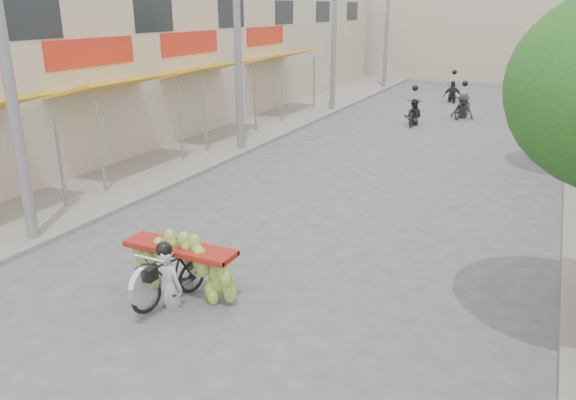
{
  "coord_description": "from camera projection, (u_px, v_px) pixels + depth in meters",
  "views": [
    {
      "loc": [
        4.41,
        -4.81,
        4.85
      ],
      "look_at": [
        -0.24,
        5.03,
        1.1
      ],
      "focal_mm": 35.0,
      "sensor_mm": 36.0,
      "label": 1
    }
  ],
  "objects": [
    {
      "name": "far_building",
      "position": [
        495.0,
        28.0,
        38.81
      ],
      "size": [
        20.0,
        6.0,
        7.0
      ],
      "primitive_type": "cube",
      "color": "#B8A991",
      "rests_on": "ground"
    },
    {
      "name": "utility_pole_back",
      "position": [
        387.0,
        21.0,
        33.98
      ],
      "size": [
        0.6,
        0.24,
        8.0
      ],
      "color": "slate",
      "rests_on": "ground"
    },
    {
      "name": "utility_pole_near",
      "position": [
        4.0,
        52.0,
        10.91
      ],
      "size": [
        0.6,
        0.24,
        8.0
      ],
      "color": "slate",
      "rests_on": "ground"
    },
    {
      "name": "banana_motorbike",
      "position": [
        174.0,
        264.0,
        9.65
      ],
      "size": [
        2.2,
        1.81,
        1.93
      ],
      "color": "black",
      "rests_on": "ground"
    },
    {
      "name": "utility_pole_far",
      "position": [
        334.0,
        26.0,
        26.29
      ],
      "size": [
        0.6,
        0.24,
        8.0
      ],
      "color": "slate",
      "rests_on": "ground"
    },
    {
      "name": "bg_motorbike_c",
      "position": [
        453.0,
        87.0,
        29.96
      ],
      "size": [
        1.1,
        1.64,
        1.95
      ],
      "color": "black",
      "rests_on": "ground"
    },
    {
      "name": "shophouse_row_left",
      "position": [
        125.0,
        54.0,
        23.29
      ],
      "size": [
        9.77,
        40.0,
        6.0
      ],
      "color": "#B8A991",
      "rests_on": "ground"
    },
    {
      "name": "ground",
      "position": [
        143.0,
        392.0,
        7.47
      ],
      "size": [
        120.0,
        120.0,
        0.0
      ],
      "primitive_type": "plane",
      "color": "#555459",
      "rests_on": "ground"
    },
    {
      "name": "sidewalk_left",
      "position": [
        243.0,
        130.0,
        23.1
      ],
      "size": [
        4.0,
        60.0,
        0.12
      ],
      "primitive_type": "cube",
      "color": "gray",
      "rests_on": "ground"
    },
    {
      "name": "bg_motorbike_b",
      "position": [
        463.0,
        100.0,
        25.52
      ],
      "size": [
        1.15,
        1.93,
        1.95
      ],
      "color": "black",
      "rests_on": "ground"
    },
    {
      "name": "bg_motorbike_a",
      "position": [
        414.0,
        108.0,
        24.17
      ],
      "size": [
        0.84,
        1.8,
        1.95
      ],
      "color": "black",
      "rests_on": "ground"
    },
    {
      "name": "utility_pole_mid",
      "position": [
        237.0,
        33.0,
        18.6
      ],
      "size": [
        0.6,
        0.24,
        8.0
      ],
      "color": "slate",
      "rests_on": "ground"
    }
  ]
}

